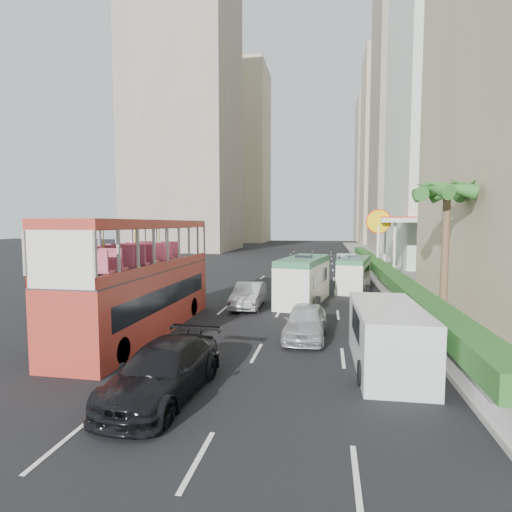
% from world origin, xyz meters
% --- Properties ---
extents(ground_plane, '(200.00, 200.00, 0.00)m').
position_xyz_m(ground_plane, '(0.00, 0.00, 0.00)').
color(ground_plane, black).
rests_on(ground_plane, ground).
extents(double_decker_bus, '(2.50, 11.00, 5.06)m').
position_xyz_m(double_decker_bus, '(-6.00, 0.00, 2.53)').
color(double_decker_bus, '#B13226').
rests_on(double_decker_bus, ground).
extents(car_silver_lane_a, '(1.55, 4.38, 1.44)m').
position_xyz_m(car_silver_lane_a, '(-2.31, 6.07, 0.00)').
color(car_silver_lane_a, silver).
rests_on(car_silver_lane_a, ground).
extents(car_silver_lane_b, '(1.86, 4.32, 1.45)m').
position_xyz_m(car_silver_lane_b, '(1.31, 0.33, 0.00)').
color(car_silver_lane_b, silver).
rests_on(car_silver_lane_b, ground).
extents(car_black, '(2.40, 5.24, 1.48)m').
position_xyz_m(car_black, '(-2.34, -6.20, 0.00)').
color(car_black, black).
rests_on(car_black, ground).
extents(van_asset, '(2.71, 4.58, 1.20)m').
position_xyz_m(van_asset, '(0.73, 17.46, 0.00)').
color(van_asset, silver).
rests_on(van_asset, ground).
extents(minibus_near, '(3.17, 6.61, 2.81)m').
position_xyz_m(minibus_near, '(0.77, 8.10, 1.41)').
color(minibus_near, silver).
rests_on(minibus_near, ground).
extents(minibus_far, '(2.79, 5.67, 2.41)m').
position_xyz_m(minibus_far, '(4.16, 13.39, 1.20)').
color(minibus_far, silver).
rests_on(minibus_far, ground).
extents(panel_van_near, '(2.26, 5.38, 2.13)m').
position_xyz_m(panel_van_near, '(4.24, -2.72, 1.07)').
color(panel_van_near, silver).
rests_on(panel_van_near, ground).
extents(panel_van_far, '(2.36, 4.82, 1.86)m').
position_xyz_m(panel_van_far, '(4.33, 22.83, 0.93)').
color(panel_van_far, silver).
rests_on(panel_van_far, ground).
extents(sidewalk, '(6.00, 120.00, 0.18)m').
position_xyz_m(sidewalk, '(9.00, 25.00, 0.09)').
color(sidewalk, '#99968C').
rests_on(sidewalk, ground).
extents(kerb_wall, '(0.30, 44.00, 1.00)m').
position_xyz_m(kerb_wall, '(6.20, 14.00, 0.68)').
color(kerb_wall, silver).
rests_on(kerb_wall, sidewalk).
extents(hedge, '(1.10, 44.00, 0.70)m').
position_xyz_m(hedge, '(6.20, 14.00, 1.53)').
color(hedge, '#2D6626').
rests_on(hedge, kerb_wall).
extents(palm_tree, '(0.36, 0.36, 6.40)m').
position_xyz_m(palm_tree, '(7.80, 4.00, 3.38)').
color(palm_tree, brown).
rests_on(palm_tree, sidewalk).
extents(shell_station, '(6.50, 8.00, 5.50)m').
position_xyz_m(shell_station, '(10.00, 23.00, 2.75)').
color(shell_station, silver).
rests_on(shell_station, ground).
extents(tower_stripe, '(16.00, 18.00, 58.00)m').
position_xyz_m(tower_stripe, '(18.00, 34.00, 29.00)').
color(tower_stripe, white).
rests_on(tower_stripe, ground).
extents(tower_mid, '(16.00, 16.00, 50.00)m').
position_xyz_m(tower_mid, '(18.00, 58.00, 25.00)').
color(tower_mid, '#A1917E').
rests_on(tower_mid, ground).
extents(tower_far_a, '(14.00, 14.00, 44.00)m').
position_xyz_m(tower_far_a, '(17.00, 82.00, 22.00)').
color(tower_far_a, '#C0AE89').
rests_on(tower_far_a, ground).
extents(tower_far_b, '(14.00, 14.00, 40.00)m').
position_xyz_m(tower_far_b, '(17.00, 104.00, 20.00)').
color(tower_far_b, '#A1917E').
rests_on(tower_far_b, ground).
extents(tower_left_a, '(18.00, 18.00, 52.00)m').
position_xyz_m(tower_left_a, '(-24.00, 55.00, 26.00)').
color(tower_left_a, '#A1917E').
rests_on(tower_left_a, ground).
extents(tower_left_b, '(16.00, 16.00, 46.00)m').
position_xyz_m(tower_left_b, '(-22.00, 90.00, 23.00)').
color(tower_left_b, '#C0AE89').
rests_on(tower_left_b, ground).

